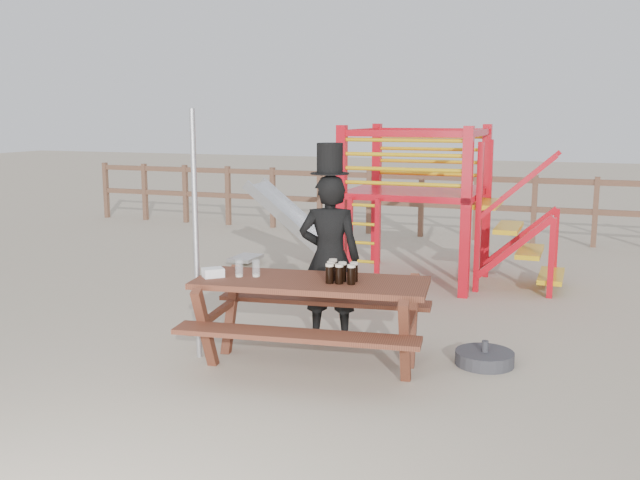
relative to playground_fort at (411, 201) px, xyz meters
The scene contains 10 objects.
ground 3.74m from the playground_fort, 91.99° to the right, with size 60.00×60.00×0.00m, color tan.
back_fence 3.44m from the playground_fort, 92.08° to the left, with size 15.09×0.09×1.20m.
playground_fort is the anchor object (origin of this frame).
picnic_table 3.76m from the playground_fort, 89.85° to the right, with size 2.23×1.69×0.79m.
man_with_hat 2.94m from the playground_fort, 92.04° to the right, with size 0.69×0.54×1.96m.
metal_pole 4.01m from the playground_fort, 105.27° to the right, with size 0.05×0.05×2.29m, color #B2B2B7.
parasol_base 3.60m from the playground_fort, 64.95° to the right, with size 0.53×0.53×0.22m.
paper_bag 4.02m from the playground_fort, 102.31° to the right, with size 0.18×0.14×0.08m, color white.
stout_pints 3.71m from the playground_fort, 85.78° to the right, with size 0.30×0.27×0.17m.
empty_glasses 3.85m from the playground_fort, 98.55° to the right, with size 0.21×0.13×0.15m.
Camera 1 is at (2.38, -5.83, 2.23)m, focal length 40.00 mm.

